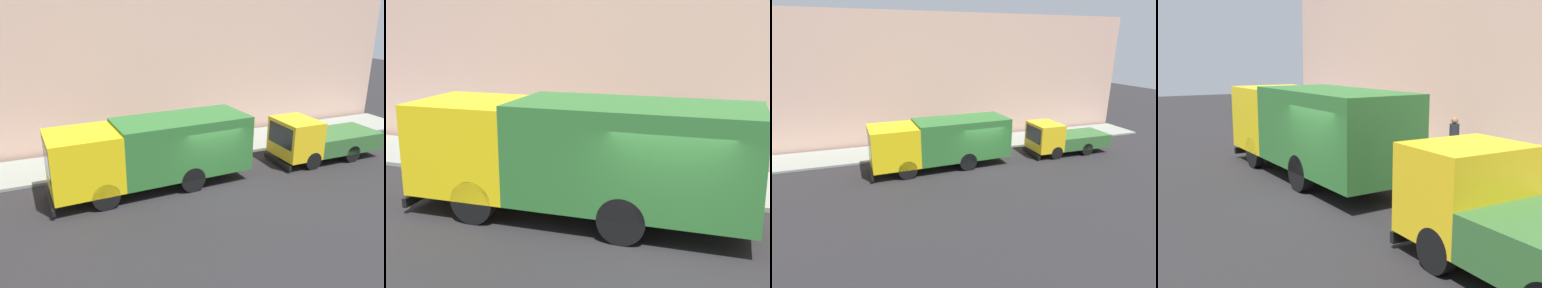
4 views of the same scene
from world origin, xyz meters
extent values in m
plane|color=black|center=(0.00, 0.00, 0.00)|extent=(80.00, 80.00, 0.00)
cube|color=gray|center=(4.63, 0.00, 0.06)|extent=(3.25, 30.00, 0.13)
cube|color=#D0A38F|center=(6.75, 0.00, 4.68)|extent=(0.50, 30.00, 9.37)
cube|color=yellow|center=(0.98, 5.15, 1.66)|extent=(2.61, 2.74, 2.24)
cube|color=black|center=(0.93, 6.45, 1.92)|extent=(2.10, 0.14, 1.25)
cube|color=#2B682C|center=(1.14, 1.03, 1.71)|extent=(2.72, 5.70, 2.36)
cube|color=black|center=(0.92, 6.53, 0.29)|extent=(2.40, 0.22, 0.24)
cylinder|color=black|center=(-0.10, 4.58, 0.54)|extent=(0.34, 1.08, 1.07)
cylinder|color=black|center=(2.10, 4.67, 0.54)|extent=(0.34, 1.08, 1.07)
cylinder|color=black|center=(0.04, 0.99, 0.54)|extent=(0.34, 1.08, 1.07)
cylinder|color=black|center=(2.24, 1.07, 0.54)|extent=(0.34, 1.08, 1.07)
cube|color=yellow|center=(0.95, -4.76, 1.32)|extent=(2.20, 1.76, 1.78)
cube|color=black|center=(0.95, -3.91, 1.53)|extent=(1.84, 0.07, 1.00)
cube|color=#32622E|center=(0.93, -7.49, 0.85)|extent=(2.21, 3.72, 0.86)
cube|color=black|center=(0.95, -3.83, 0.23)|extent=(2.10, 0.13, 0.24)
cylinder|color=black|center=(0.00, -5.11, 0.42)|extent=(0.30, 0.85, 0.85)
cylinder|color=black|center=(1.89, -5.12, 0.42)|extent=(0.30, 0.85, 0.85)
cylinder|color=black|center=(-0.01, -7.48, 0.42)|extent=(0.30, 0.85, 0.85)
cylinder|color=black|center=(1.88, -7.49, 0.42)|extent=(0.30, 0.85, 0.85)
cylinder|color=#595547|center=(3.49, 3.29, 0.59)|extent=(0.37, 0.37, 0.92)
cylinder|color=maroon|center=(3.49, 3.29, 1.38)|extent=(0.49, 0.49, 0.66)
sphere|color=brown|center=(3.49, 3.29, 1.81)|extent=(0.21, 0.21, 0.21)
cylinder|color=#25252C|center=(5.75, 0.85, 0.58)|extent=(0.28, 0.28, 0.91)
cylinder|color=black|center=(5.75, 0.85, 1.32)|extent=(0.37, 0.37, 0.56)
sphere|color=#91644A|center=(5.75, 0.85, 1.72)|extent=(0.24, 0.24, 0.24)
cylinder|color=brown|center=(4.33, 2.84, 0.56)|extent=(0.33, 0.33, 0.86)
cylinder|color=tan|center=(4.33, 2.84, 1.27)|extent=(0.45, 0.45, 0.56)
sphere|color=#CBAC87|center=(4.33, 2.84, 1.67)|extent=(0.24, 0.24, 0.24)
cone|color=orange|center=(3.85, 4.86, 0.45)|extent=(0.45, 0.45, 0.64)
camera|label=1|loc=(-13.50, 6.76, 7.31)|focal=36.72mm
camera|label=2|loc=(-9.19, -1.44, 4.61)|focal=44.59mm
camera|label=3|loc=(-16.24, 6.70, 7.18)|focal=29.12mm
camera|label=4|loc=(-5.30, -11.21, 3.78)|focal=44.14mm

